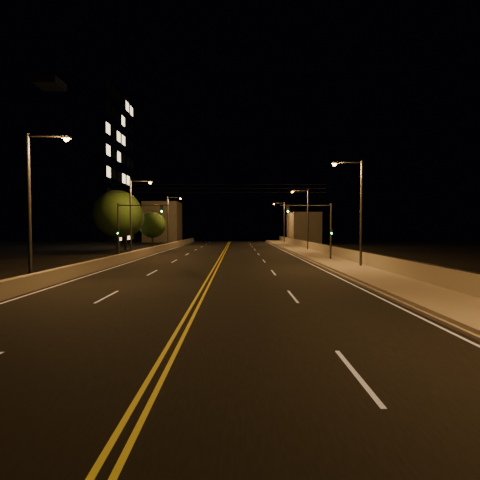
{
  "coord_description": "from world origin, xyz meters",
  "views": [
    {
      "loc": [
        1.8,
        -6.24,
        3.35
      ],
      "look_at": [
        2.0,
        18.0,
        2.5
      ],
      "focal_mm": 26.0,
      "sensor_mm": 36.0,
      "label": 1
    }
  ],
  "objects_px": {
    "tree_1": "(125,218)",
    "tree_0": "(118,214)",
    "streetlight_2": "(306,216)",
    "traffic_signal_left": "(129,225)",
    "streetlight_1": "(358,206)",
    "streetlight_4": "(34,198)",
    "streetlight_5": "(133,213)",
    "traffic_signal_right": "(320,225)",
    "streetlight_3": "(283,220)",
    "streetlight_6": "(170,218)",
    "building_tower": "(51,168)",
    "tree_2": "(152,225)"
  },
  "relations": [
    {
      "from": "tree_1",
      "to": "tree_0",
      "type": "bearing_deg",
      "value": -77.13
    },
    {
      "from": "streetlight_2",
      "to": "traffic_signal_left",
      "type": "bearing_deg",
      "value": -143.39
    },
    {
      "from": "streetlight_1",
      "to": "streetlight_2",
      "type": "height_order",
      "value": "same"
    },
    {
      "from": "streetlight_4",
      "to": "tree_1",
      "type": "bearing_deg",
      "value": 99.44
    },
    {
      "from": "streetlight_5",
      "to": "tree_1",
      "type": "xyz_separation_m",
      "value": [
        -5.59,
        14.5,
        -0.18
      ]
    },
    {
      "from": "streetlight_2",
      "to": "tree_1",
      "type": "distance_m",
      "value": 27.42
    },
    {
      "from": "streetlight_4",
      "to": "traffic_signal_right",
      "type": "distance_m",
      "value": 24.25
    },
    {
      "from": "streetlight_1",
      "to": "traffic_signal_left",
      "type": "height_order",
      "value": "streetlight_1"
    },
    {
      "from": "streetlight_1",
      "to": "tree_0",
      "type": "relative_size",
      "value": 1.08
    },
    {
      "from": "streetlight_3",
      "to": "streetlight_6",
      "type": "xyz_separation_m",
      "value": [
        -21.42,
        -13.31,
        0.0
      ]
    },
    {
      "from": "streetlight_2",
      "to": "building_tower",
      "type": "distance_m",
      "value": 43.8
    },
    {
      "from": "streetlight_4",
      "to": "tree_0",
      "type": "xyz_separation_m",
      "value": [
        -3.34,
        23.75,
        0.02
      ]
    },
    {
      "from": "streetlight_3",
      "to": "traffic_signal_left",
      "type": "xyz_separation_m",
      "value": [
        -20.27,
        -39.59,
        -1.41
      ]
    },
    {
      "from": "streetlight_3",
      "to": "streetlight_6",
      "type": "distance_m",
      "value": 25.22
    },
    {
      "from": "streetlight_2",
      "to": "traffic_signal_right",
      "type": "bearing_deg",
      "value": -95.88
    },
    {
      "from": "streetlight_3",
      "to": "tree_1",
      "type": "relative_size",
      "value": 1.13
    },
    {
      "from": "tree_0",
      "to": "traffic_signal_right",
      "type": "bearing_deg",
      "value": -23.16
    },
    {
      "from": "tree_1",
      "to": "tree_2",
      "type": "distance_m",
      "value": 7.32
    },
    {
      "from": "traffic_signal_right",
      "to": "traffic_signal_left",
      "type": "xyz_separation_m",
      "value": [
        -18.72,
        0.0,
        0.0
      ]
    },
    {
      "from": "streetlight_4",
      "to": "traffic_signal_right",
      "type": "height_order",
      "value": "streetlight_4"
    },
    {
      "from": "streetlight_3",
      "to": "streetlight_4",
      "type": "height_order",
      "value": "same"
    },
    {
      "from": "streetlight_4",
      "to": "tree_0",
      "type": "height_order",
      "value": "streetlight_4"
    },
    {
      "from": "tree_2",
      "to": "tree_0",
      "type": "bearing_deg",
      "value": -90.95
    },
    {
      "from": "streetlight_3",
      "to": "traffic_signal_left",
      "type": "distance_m",
      "value": 44.5
    },
    {
      "from": "streetlight_2",
      "to": "tree_2",
      "type": "height_order",
      "value": "streetlight_2"
    },
    {
      "from": "traffic_signal_left",
      "to": "tree_2",
      "type": "distance_m",
      "value": 26.92
    },
    {
      "from": "traffic_signal_right",
      "to": "traffic_signal_left",
      "type": "distance_m",
      "value": 18.72
    },
    {
      "from": "streetlight_6",
      "to": "streetlight_5",
      "type": "bearing_deg",
      "value": -90.0
    },
    {
      "from": "streetlight_4",
      "to": "streetlight_6",
      "type": "distance_m",
      "value": 40.1
    },
    {
      "from": "streetlight_4",
      "to": "tree_0",
      "type": "relative_size",
      "value": 1.08
    },
    {
      "from": "tree_0",
      "to": "tree_1",
      "type": "height_order",
      "value": "tree_0"
    },
    {
      "from": "traffic_signal_left",
      "to": "tree_0",
      "type": "distance_m",
      "value": 10.99
    },
    {
      "from": "tree_0",
      "to": "streetlight_4",
      "type": "bearing_deg",
      "value": -82.0
    },
    {
      "from": "streetlight_1",
      "to": "tree_0",
      "type": "bearing_deg",
      "value": 147.13
    },
    {
      "from": "building_tower",
      "to": "tree_2",
      "type": "bearing_deg",
      "value": 2.02
    },
    {
      "from": "streetlight_2",
      "to": "streetlight_3",
      "type": "distance_m",
      "value": 24.53
    },
    {
      "from": "traffic_signal_right",
      "to": "tree_1",
      "type": "xyz_separation_m",
      "value": [
        -25.46,
        19.79,
        1.23
      ]
    },
    {
      "from": "traffic_signal_right",
      "to": "building_tower",
      "type": "relative_size",
      "value": 0.2
    },
    {
      "from": "tree_0",
      "to": "traffic_signal_left",
      "type": "bearing_deg",
      "value": -65.67
    },
    {
      "from": "streetlight_2",
      "to": "tree_0",
      "type": "distance_m",
      "value": 25.29
    },
    {
      "from": "building_tower",
      "to": "tree_0",
      "type": "relative_size",
      "value": 3.52
    },
    {
      "from": "tree_1",
      "to": "streetlight_4",
      "type": "bearing_deg",
      "value": -80.56
    },
    {
      "from": "building_tower",
      "to": "streetlight_6",
      "type": "bearing_deg",
      "value": 0.83
    },
    {
      "from": "streetlight_1",
      "to": "traffic_signal_right",
      "type": "height_order",
      "value": "streetlight_1"
    },
    {
      "from": "streetlight_6",
      "to": "tree_0",
      "type": "relative_size",
      "value": 1.08
    },
    {
      "from": "streetlight_2",
      "to": "building_tower",
      "type": "relative_size",
      "value": 0.31
    },
    {
      "from": "tree_1",
      "to": "streetlight_5",
      "type": "bearing_deg",
      "value": -68.92
    },
    {
      "from": "streetlight_3",
      "to": "traffic_signal_right",
      "type": "distance_m",
      "value": 39.64
    },
    {
      "from": "traffic_signal_right",
      "to": "tree_1",
      "type": "distance_m",
      "value": 32.27
    },
    {
      "from": "traffic_signal_right",
      "to": "tree_1",
      "type": "height_order",
      "value": "tree_1"
    }
  ]
}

